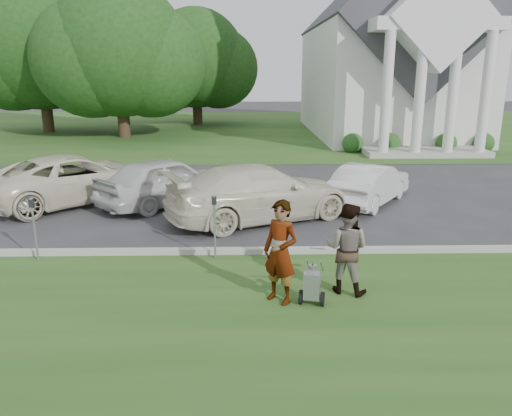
{
  "coord_description": "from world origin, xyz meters",
  "views": [
    {
      "loc": [
        -0.19,
        -10.53,
        4.2
      ],
      "look_at": [
        0.04,
        0.0,
        1.28
      ],
      "focal_mm": 35.0,
      "sensor_mm": 36.0,
      "label": 1
    }
  ],
  "objects_px": {
    "church": "(387,42)",
    "tree_left": "(119,55)",
    "person_right": "(347,249)",
    "car_a": "(75,179)",
    "striping_cart": "(312,286)",
    "car_d": "(369,184)",
    "tree_back": "(196,63)",
    "parking_meter_near": "(215,219)",
    "car_c": "(261,193)",
    "car_b": "(166,181)",
    "tree_far": "(40,47)",
    "parking_meter_far": "(34,222)",
    "person_left": "(280,253)"
  },
  "relations": [
    {
      "from": "church",
      "to": "person_right",
      "type": "bearing_deg",
      "value": -106.38
    },
    {
      "from": "church",
      "to": "parking_meter_near",
      "type": "xyz_separation_m",
      "value": [
        -9.89,
        -22.85,
        -4.99
      ]
    },
    {
      "from": "tree_far",
      "to": "tree_back",
      "type": "bearing_deg",
      "value": 26.56
    },
    {
      "from": "car_b",
      "to": "striping_cart",
      "type": "bearing_deg",
      "value": 162.55
    },
    {
      "from": "car_c",
      "to": "tree_back",
      "type": "bearing_deg",
      "value": -15.66
    },
    {
      "from": "tree_far",
      "to": "person_left",
      "type": "xyz_separation_m",
      "value": [
        14.46,
        -26.96,
        -4.72
      ]
    },
    {
      "from": "church",
      "to": "car_c",
      "type": "bearing_deg",
      "value": -113.95
    },
    {
      "from": "tree_left",
      "to": "person_right",
      "type": "height_order",
      "value": "tree_left"
    },
    {
      "from": "church",
      "to": "tree_back",
      "type": "height_order",
      "value": "church"
    },
    {
      "from": "car_b",
      "to": "tree_back",
      "type": "bearing_deg",
      "value": -41.95
    },
    {
      "from": "car_d",
      "to": "tree_left",
      "type": "bearing_deg",
      "value": -20.58
    },
    {
      "from": "person_left",
      "to": "car_b",
      "type": "height_order",
      "value": "person_left"
    },
    {
      "from": "person_right",
      "to": "car_a",
      "type": "height_order",
      "value": "person_right"
    },
    {
      "from": "church",
      "to": "car_a",
      "type": "relative_size",
      "value": 4.27
    },
    {
      "from": "church",
      "to": "striping_cart",
      "type": "bearing_deg",
      "value": -107.54
    },
    {
      "from": "parking_meter_far",
      "to": "tree_back",
      "type": "bearing_deg",
      "value": 88.24
    },
    {
      "from": "church",
      "to": "tree_left",
      "type": "relative_size",
      "value": 2.27
    },
    {
      "from": "car_d",
      "to": "tree_back",
      "type": "bearing_deg",
      "value": -38.15
    },
    {
      "from": "parking_meter_near",
      "to": "car_c",
      "type": "xyz_separation_m",
      "value": [
        1.14,
        3.13,
        -0.15
      ]
    },
    {
      "from": "church",
      "to": "car_b",
      "type": "xyz_separation_m",
      "value": [
        -11.76,
        -17.92,
        -5.16
      ]
    },
    {
      "from": "parking_meter_near",
      "to": "tree_far",
      "type": "bearing_deg",
      "value": 117.95
    },
    {
      "from": "church",
      "to": "tree_left",
      "type": "xyz_separation_m",
      "value": [
        -17.01,
        -1.13,
        -0.83
      ]
    },
    {
      "from": "person_right",
      "to": "car_a",
      "type": "distance_m",
      "value": 10.33
    },
    {
      "from": "tree_far",
      "to": "person_left",
      "type": "relative_size",
      "value": 5.97
    },
    {
      "from": "tree_left",
      "to": "car_b",
      "type": "height_order",
      "value": "tree_left"
    },
    {
      "from": "church",
      "to": "car_d",
      "type": "bearing_deg",
      "value": -106.06
    },
    {
      "from": "striping_cart",
      "to": "person_right",
      "type": "height_order",
      "value": "person_right"
    },
    {
      "from": "car_d",
      "to": "parking_meter_far",
      "type": "bearing_deg",
      "value": 63.7
    },
    {
      "from": "church",
      "to": "parking_meter_far",
      "type": "relative_size",
      "value": 16.29
    },
    {
      "from": "car_b",
      "to": "person_left",
      "type": "bearing_deg",
      "value": 159.24
    },
    {
      "from": "tree_far",
      "to": "car_a",
      "type": "height_order",
      "value": "tree_far"
    },
    {
      "from": "church",
      "to": "tree_far",
      "type": "xyz_separation_m",
      "value": [
        -23.01,
        1.87,
        -0.25
      ]
    },
    {
      "from": "car_d",
      "to": "tree_far",
      "type": "bearing_deg",
      "value": -13.72
    },
    {
      "from": "person_left",
      "to": "car_c",
      "type": "distance_m",
      "value": 5.37
    },
    {
      "from": "tree_far",
      "to": "person_right",
      "type": "height_order",
      "value": "tree_far"
    },
    {
      "from": "tree_back",
      "to": "car_d",
      "type": "relative_size",
      "value": 2.4
    },
    {
      "from": "person_left",
      "to": "car_a",
      "type": "relative_size",
      "value": 0.35
    },
    {
      "from": "tree_far",
      "to": "parking_meter_near",
      "type": "distance_m",
      "value": 28.39
    },
    {
      "from": "car_a",
      "to": "tree_back",
      "type": "bearing_deg",
      "value": -47.04
    },
    {
      "from": "striping_cart",
      "to": "car_a",
      "type": "xyz_separation_m",
      "value": [
        -6.78,
        7.64,
        0.42
      ]
    },
    {
      "from": "person_left",
      "to": "parking_meter_near",
      "type": "height_order",
      "value": "person_left"
    },
    {
      "from": "church",
      "to": "person_right",
      "type": "xyz_separation_m",
      "value": [
        -7.26,
        -24.69,
        -5.05
      ]
    },
    {
      "from": "parking_meter_far",
      "to": "car_b",
      "type": "xyz_separation_m",
      "value": [
        2.17,
        4.98,
        -0.15
      ]
    },
    {
      "from": "tree_left",
      "to": "parking_meter_far",
      "type": "bearing_deg",
      "value": -81.94
    },
    {
      "from": "car_c",
      "to": "person_right",
      "type": "bearing_deg",
      "value": 172.07
    },
    {
      "from": "church",
      "to": "person_left",
      "type": "xyz_separation_m",
      "value": [
        -8.56,
        -25.09,
        -4.97
      ]
    },
    {
      "from": "tree_back",
      "to": "car_b",
      "type": "relative_size",
      "value": 2.1
    },
    {
      "from": "striping_cart",
      "to": "car_c",
      "type": "xyz_separation_m",
      "value": [
        -0.78,
        5.51,
        0.43
      ]
    },
    {
      "from": "car_a",
      "to": "car_d",
      "type": "relative_size",
      "value": 1.41
    },
    {
      "from": "tree_left",
      "to": "parking_meter_far",
      "type": "relative_size",
      "value": 7.18
    }
  ]
}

